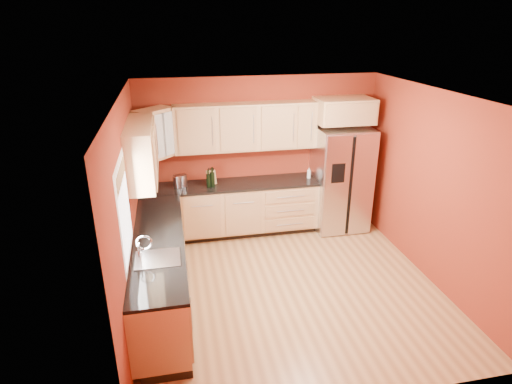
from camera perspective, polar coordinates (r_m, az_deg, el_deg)
The scene contains 23 objects.
floor at distance 6.08m, azimuth 4.33°, elevation -12.32°, with size 4.00×4.00×0.00m, color #98653B.
ceiling at distance 5.09m, azimuth 5.18°, elevation 12.63°, with size 4.00×4.00×0.00m, color white.
wall_back at distance 7.28m, azimuth 0.40°, elevation 5.07°, with size 4.00×0.04×2.60m, color maroon.
wall_front at distance 3.81m, azimuth 13.18°, elevation -12.54°, with size 4.00×0.04×2.60m, color maroon.
wall_left at distance 5.29m, azimuth -16.61°, elevation -2.61°, with size 0.04×4.00×2.60m, color maroon.
wall_right at distance 6.28m, azimuth 22.54°, elevation 0.52°, with size 0.04×4.00×2.60m, color maroon.
base_cabinets_back at distance 7.22m, azimuth -3.41°, elevation -2.43°, with size 2.90×0.60×0.88m, color tan.
base_cabinets_left at distance 5.67m, azimuth -12.60°, elevation -10.32°, with size 0.60×2.80×0.88m, color tan.
countertop_back at distance 7.03m, azimuth -3.48°, elevation 0.95°, with size 2.90×0.62×0.04m, color black.
countertop_left at distance 5.44m, azimuth -12.90°, elevation -6.21°, with size 0.62×2.80×0.04m, color black.
upper_cabinets_back at distance 6.94m, azimuth -1.35°, elevation 8.70°, with size 2.30×0.33×0.75m, color tan.
upper_cabinets_left at distance 5.78m, azimuth -15.04°, elevation 5.21°, with size 0.33×1.35×0.75m, color tan.
corner_upper_cabinet at distance 6.68m, azimuth -13.27°, elevation 7.60°, with size 0.62×0.33×0.75m, color tan.
over_fridge_cabinet at distance 7.22m, azimuth 11.66°, elevation 10.61°, with size 0.92×0.60×0.40m, color tan.
refrigerator at distance 7.46m, azimuth 11.20°, elevation 1.74°, with size 0.90×0.75×1.78m, color #A9A9AE.
window at distance 4.73m, azimuth -17.11°, elevation -2.32°, with size 0.03×0.90×1.00m, color white.
sink_faucet at distance 4.92m, azimuth -13.11°, elevation -7.18°, with size 0.50×0.42×0.30m, color silver, non-canonical shape.
canister_left at distance 6.93m, azimuth -10.41°, elevation 1.39°, with size 0.13×0.13×0.21m, color #A9A9AE.
canister_right at distance 6.96m, azimuth -9.71°, elevation 1.50°, with size 0.12×0.12×0.20m, color #A9A9AE.
wine_bottle_a at distance 6.87m, azimuth -5.84°, elevation 2.00°, with size 0.07×0.07×0.33m, color black, non-canonical shape.
wine_bottle_b at distance 6.87m, azimuth -6.37°, elevation 1.82°, with size 0.07×0.07×0.30m, color black, non-canonical shape.
knife_block at distance 7.00m, azimuth -5.97°, elevation 1.97°, with size 0.12×0.11×0.23m, color tan.
soap_dispenser at distance 7.29m, azimuth 7.06°, elevation 2.53°, with size 0.06×0.06×0.18m, color white.
Camera 1 is at (-1.44, -4.81, 3.42)m, focal length 30.00 mm.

